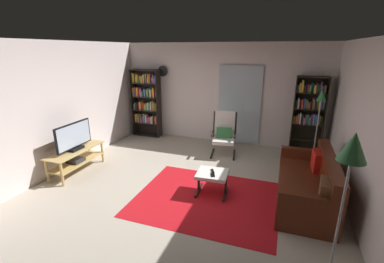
# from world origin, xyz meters

# --- Properties ---
(ground_plane) EXTENTS (7.02, 7.02, 0.00)m
(ground_plane) POSITION_xyz_m (0.00, 0.00, 0.00)
(ground_plane) COLOR #BCAF9D
(wall_back) EXTENTS (5.60, 0.06, 2.60)m
(wall_back) POSITION_xyz_m (0.00, 2.90, 1.30)
(wall_back) COLOR silver
(wall_back) RESTS_ON ground
(wall_left) EXTENTS (0.06, 6.00, 2.60)m
(wall_left) POSITION_xyz_m (-2.70, 0.00, 1.30)
(wall_left) COLOR silver
(wall_left) RESTS_ON ground
(wall_right) EXTENTS (0.06, 6.00, 2.60)m
(wall_right) POSITION_xyz_m (2.70, 0.00, 1.30)
(wall_right) COLOR silver
(wall_right) RESTS_ON ground
(glass_door_panel) EXTENTS (1.10, 0.01, 2.00)m
(glass_door_panel) POSITION_xyz_m (0.49, 2.83, 1.05)
(glass_door_panel) COLOR silver
(area_rug) EXTENTS (2.36, 1.93, 0.01)m
(area_rug) POSITION_xyz_m (0.49, -0.10, 0.00)
(area_rug) COLOR red
(area_rug) RESTS_ON ground
(tv_stand) EXTENTS (0.46, 1.27, 0.49)m
(tv_stand) POSITION_xyz_m (-2.32, 0.02, 0.32)
(tv_stand) COLOR tan
(tv_stand) RESTS_ON ground
(television) EXTENTS (0.20, 0.91, 0.55)m
(television) POSITION_xyz_m (-2.32, 0.02, 0.75)
(television) COLOR black
(television) RESTS_ON tv_stand
(bookshelf_near_tv) EXTENTS (0.81, 0.30, 1.90)m
(bookshelf_near_tv) POSITION_xyz_m (-2.13, 2.67, 1.02)
(bookshelf_near_tv) COLOR black
(bookshelf_near_tv) RESTS_ON ground
(bookshelf_near_sofa) EXTENTS (0.70, 0.30, 1.85)m
(bookshelf_near_sofa) POSITION_xyz_m (2.13, 2.68, 1.06)
(bookshelf_near_sofa) COLOR black
(bookshelf_near_sofa) RESTS_ON ground
(leather_sofa) EXTENTS (0.82, 1.92, 0.82)m
(leather_sofa) POSITION_xyz_m (2.09, 0.38, 0.30)
(leather_sofa) COLOR #582412
(leather_sofa) RESTS_ON ground
(lounge_armchair) EXTENTS (0.65, 0.73, 1.02)m
(lounge_armchair) POSITION_xyz_m (0.30, 2.01, 0.53)
(lounge_armchair) COLOR black
(lounge_armchair) RESTS_ON ground
(ottoman) EXTENTS (0.55, 0.51, 0.40)m
(ottoman) POSITION_xyz_m (0.53, 0.10, 0.33)
(ottoman) COLOR white
(ottoman) RESTS_ON ground
(tv_remote) EXTENTS (0.10, 0.15, 0.02)m
(tv_remote) POSITION_xyz_m (0.52, 0.13, 0.41)
(tv_remote) COLOR black
(tv_remote) RESTS_ON ottoman
(cell_phone) EXTENTS (0.11, 0.15, 0.01)m
(cell_phone) POSITION_xyz_m (0.56, 0.00, 0.41)
(cell_phone) COLOR black
(cell_phone) RESTS_ON ottoman
(floor_lamp_by_sofa) EXTENTS (0.24, 0.24, 1.78)m
(floor_lamp_by_sofa) POSITION_xyz_m (2.16, -1.48, 1.51)
(floor_lamp_by_sofa) COLOR #A5A5AD
(floor_lamp_by_sofa) RESTS_ON ground
(floor_lamp_by_shelf) EXTENTS (0.22, 0.22, 1.67)m
(floor_lamp_by_shelf) POSITION_xyz_m (2.27, 1.86, 1.32)
(floor_lamp_by_shelf) COLOR #A5A5AD
(floor_lamp_by_shelf) RESTS_ON ground
(wall_clock) EXTENTS (0.29, 0.03, 0.29)m
(wall_clock) POSITION_xyz_m (-1.65, 2.82, 1.85)
(wall_clock) COLOR silver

